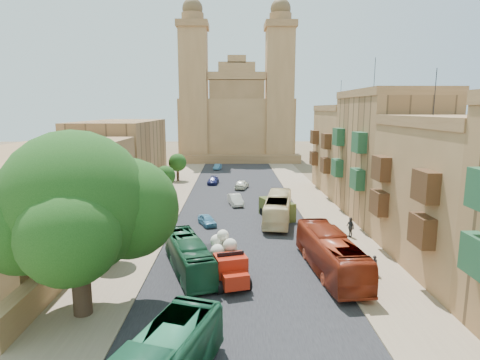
{
  "coord_description": "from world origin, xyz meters",
  "views": [
    {
      "loc": [
        -0.68,
        -17.82,
        11.8
      ],
      "look_at": [
        0.0,
        26.0,
        4.0
      ],
      "focal_mm": 30.0,
      "sensor_mm": 36.0,
      "label": 1
    }
  ],
  "objects_px": {
    "car_dkblue": "(213,181)",
    "ficus_tree": "(78,208)",
    "street_tree_d": "(178,163)",
    "bus_red_east": "(331,253)",
    "car_blue_a": "(207,220)",
    "olive_pickup": "(277,209)",
    "pedestrian_c": "(350,227)",
    "car_blue_b": "(218,167)",
    "car_cream": "(276,220)",
    "bus_green_north": "(189,256)",
    "street_tree_a": "(113,223)",
    "street_tree_c": "(165,176)",
    "bus_cream_east": "(278,208)",
    "car_white_a": "(235,200)",
    "pedestrian_a": "(374,265)",
    "car_white_b": "(242,184)",
    "red_truck": "(226,259)",
    "street_tree_b": "(146,189)",
    "church": "(237,119)"
  },
  "relations": [
    {
      "from": "car_dkblue",
      "to": "ficus_tree",
      "type": "bearing_deg",
      "value": -92.38
    },
    {
      "from": "street_tree_d",
      "to": "bus_red_east",
      "type": "relative_size",
      "value": 0.43
    },
    {
      "from": "car_blue_a",
      "to": "car_dkblue",
      "type": "distance_m",
      "value": 22.94
    },
    {
      "from": "olive_pickup",
      "to": "pedestrian_c",
      "type": "bearing_deg",
      "value": -47.72
    },
    {
      "from": "car_blue_b",
      "to": "pedestrian_c",
      "type": "relative_size",
      "value": 1.75
    },
    {
      "from": "olive_pickup",
      "to": "car_cream",
      "type": "height_order",
      "value": "olive_pickup"
    },
    {
      "from": "ficus_tree",
      "to": "car_blue_a",
      "type": "bearing_deg",
      "value": 71.65
    },
    {
      "from": "bus_green_north",
      "to": "street_tree_a",
      "type": "bearing_deg",
      "value": 143.35
    },
    {
      "from": "street_tree_c",
      "to": "bus_cream_east",
      "type": "relative_size",
      "value": 0.41
    },
    {
      "from": "street_tree_c",
      "to": "olive_pickup",
      "type": "height_order",
      "value": "street_tree_c"
    },
    {
      "from": "car_white_a",
      "to": "pedestrian_a",
      "type": "xyz_separation_m",
      "value": [
        9.87,
        -21.49,
        0.08
      ]
    },
    {
      "from": "street_tree_c",
      "to": "car_white_b",
      "type": "xyz_separation_m",
      "value": [
        10.5,
        5.08,
        -2.15
      ]
    },
    {
      "from": "street_tree_a",
      "to": "olive_pickup",
      "type": "height_order",
      "value": "street_tree_a"
    },
    {
      "from": "olive_pickup",
      "to": "car_blue_b",
      "type": "distance_m",
      "value": 36.5
    },
    {
      "from": "ficus_tree",
      "to": "red_truck",
      "type": "height_order",
      "value": "ficus_tree"
    },
    {
      "from": "street_tree_a",
      "to": "street_tree_b",
      "type": "distance_m",
      "value": 12.0
    },
    {
      "from": "ficus_tree",
      "to": "street_tree_b",
      "type": "height_order",
      "value": "ficus_tree"
    },
    {
      "from": "car_blue_b",
      "to": "street_tree_b",
      "type": "bearing_deg",
      "value": -90.2
    },
    {
      "from": "car_cream",
      "to": "pedestrian_c",
      "type": "bearing_deg",
      "value": 169.14
    },
    {
      "from": "red_truck",
      "to": "car_cream",
      "type": "relative_size",
      "value": 1.24
    },
    {
      "from": "car_dkblue",
      "to": "bus_green_north",
      "type": "bearing_deg",
      "value": -84.86
    },
    {
      "from": "pedestrian_c",
      "to": "car_blue_b",
      "type": "bearing_deg",
      "value": -179.31
    },
    {
      "from": "bus_cream_east",
      "to": "car_dkblue",
      "type": "distance_m",
      "value": 23.02
    },
    {
      "from": "street_tree_c",
      "to": "car_dkblue",
      "type": "relative_size",
      "value": 1.12
    },
    {
      "from": "olive_pickup",
      "to": "car_blue_b",
      "type": "bearing_deg",
      "value": 102.5
    },
    {
      "from": "church",
      "to": "car_dkblue",
      "type": "relative_size",
      "value": 9.61
    },
    {
      "from": "olive_pickup",
      "to": "street_tree_c",
      "type": "bearing_deg",
      "value": 141.08
    },
    {
      "from": "pedestrian_c",
      "to": "car_blue_a",
      "type": "bearing_deg",
      "value": -124.17
    },
    {
      "from": "red_truck",
      "to": "car_blue_a",
      "type": "height_order",
      "value": "red_truck"
    },
    {
      "from": "car_white_a",
      "to": "pedestrian_c",
      "type": "relative_size",
      "value": 2.13
    },
    {
      "from": "car_white_a",
      "to": "car_blue_b",
      "type": "bearing_deg",
      "value": 84.96
    },
    {
      "from": "car_cream",
      "to": "church",
      "type": "bearing_deg",
      "value": -69.6
    },
    {
      "from": "street_tree_c",
      "to": "car_blue_b",
      "type": "relative_size",
      "value": 1.28
    },
    {
      "from": "bus_red_east",
      "to": "car_dkblue",
      "type": "xyz_separation_m",
      "value": [
        -10.3,
        35.19,
        -0.92
      ]
    },
    {
      "from": "street_tree_a",
      "to": "car_blue_a",
      "type": "relative_size",
      "value": 1.48
    },
    {
      "from": "bus_cream_east",
      "to": "car_blue_b",
      "type": "height_order",
      "value": "bus_cream_east"
    },
    {
      "from": "car_cream",
      "to": "bus_red_east",
      "type": "bearing_deg",
      "value": 119.93
    },
    {
      "from": "street_tree_b",
      "to": "church",
      "type": "bearing_deg",
      "value": 79.62
    },
    {
      "from": "street_tree_a",
      "to": "car_blue_b",
      "type": "distance_m",
      "value": 48.78
    },
    {
      "from": "car_white_b",
      "to": "pedestrian_c",
      "type": "relative_size",
      "value": 2.08
    },
    {
      "from": "car_white_b",
      "to": "church",
      "type": "bearing_deg",
      "value": -75.31
    },
    {
      "from": "car_blue_a",
      "to": "car_white_a",
      "type": "distance_m",
      "value": 9.25
    },
    {
      "from": "ficus_tree",
      "to": "street_tree_a",
      "type": "distance_m",
      "value": 8.63
    },
    {
      "from": "ficus_tree",
      "to": "pedestrian_a",
      "type": "bearing_deg",
      "value": 15.61
    },
    {
      "from": "street_tree_c",
      "to": "street_tree_d",
      "type": "bearing_deg",
      "value": 90.0
    },
    {
      "from": "street_tree_c",
      "to": "car_cream",
      "type": "bearing_deg",
      "value": -47.09
    },
    {
      "from": "street_tree_c",
      "to": "olive_pickup",
      "type": "relative_size",
      "value": 0.81
    },
    {
      "from": "car_white_b",
      "to": "pedestrian_a",
      "type": "distance_m",
      "value": 33.04
    },
    {
      "from": "car_blue_a",
      "to": "car_cream",
      "type": "relative_size",
      "value": 0.66
    },
    {
      "from": "ficus_tree",
      "to": "street_tree_b",
      "type": "bearing_deg",
      "value": 91.7
    }
  ]
}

